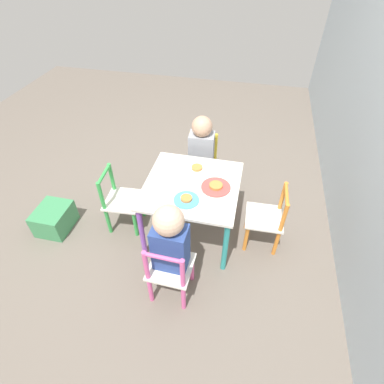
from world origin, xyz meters
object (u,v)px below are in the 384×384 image
kids_table (192,191)px  chair_orange (267,219)px  chair_yellow (202,164)px  storage_bin (54,219)px  plate_left (197,169)px  plate_back (216,187)px  child_right (171,242)px  chair_green (121,201)px  plate_right (186,199)px  chair_pink (170,271)px  child_left (201,150)px

kids_table → chair_orange: (-0.02, 0.54, -0.17)m
chair_yellow → storage_bin: size_ratio=1.82×
chair_orange → plate_left: plate_left is taller
kids_table → plate_back: (0.00, 0.16, 0.07)m
child_right → chair_green: bearing=-38.4°
kids_table → child_right: 0.49m
chair_orange → child_right: child_right is taller
chair_green → plate_right: (0.12, 0.54, 0.24)m
kids_table → plate_right: bearing=0.0°
plate_back → chair_green: bearing=-86.8°
chair_pink → plate_right: size_ratio=3.07×
chair_green → child_right: 0.72m
chair_yellow → chair_green: size_ratio=1.00×
plate_left → kids_table: bearing=-0.0°
kids_table → plate_left: plate_left is taller
chair_pink → chair_orange: same height
child_right → storage_bin: (-0.29, -1.04, -0.35)m
storage_bin → kids_table: bearing=100.7°
storage_bin → child_left: bearing=123.7°
chair_yellow → storage_bin: chair_yellow is taller
chair_green → plate_left: (-0.20, 0.54, 0.24)m
plate_left → chair_green: bearing=-69.4°
chair_pink → chair_yellow: (-1.09, -0.02, 0.00)m
plate_right → plate_back: size_ratio=0.83×
child_right → plate_left: 0.65m
chair_orange → child_right: size_ratio=0.69×
kids_table → chair_orange: 0.57m
plate_back → plate_right: bearing=-45.0°
child_left → plate_back: size_ratio=3.64×
chair_green → kids_table: bearing=-90.0°
kids_table → chair_pink: size_ratio=1.27×
chair_orange → storage_bin: size_ratio=1.82×
child_right → child_left: (-0.97, -0.02, -0.02)m
plate_right → plate_back: same height
chair_pink → plate_back: bearing=-106.6°
chair_pink → chair_yellow: 1.09m
chair_pink → chair_orange: 0.79m
chair_pink → chair_green: size_ratio=1.00×
chair_yellow → plate_right: bearing=-90.9°
plate_right → storage_bin: (0.03, -1.05, -0.39)m
chair_orange → plate_left: (-0.15, -0.54, 0.24)m
plate_left → storage_bin: (0.36, -1.05, -0.39)m
chair_yellow → plate_right: 0.75m
chair_yellow → chair_orange: bearing=-46.0°
plate_right → storage_bin: bearing=-88.1°
child_left → plate_left: (0.32, 0.03, 0.06)m
chair_orange → chair_green: same height
chair_green → child_right: child_right is taller
plate_right → plate_back: (-0.16, 0.16, 0.00)m
chair_orange → child_left: bearing=-130.8°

